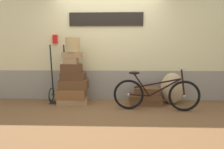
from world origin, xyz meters
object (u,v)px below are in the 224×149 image
(suitcase_0, at_px, (73,101))
(suitcase_4, at_px, (72,68))
(suitcase_8, at_px, (145,97))
(suitcase_2, at_px, (74,84))
(suitcase_9, at_px, (147,91))
(suitcase_3, at_px, (74,76))
(burlap_sack, at_px, (172,88))
(bicycle, at_px, (156,94))
(suitcase_1, at_px, (72,94))
(suitcase_6, at_px, (72,55))
(suitcase_7, at_px, (145,101))
(wicker_basket, at_px, (72,45))
(luggage_trolley, at_px, (59,90))
(suitcase_5, at_px, (71,61))

(suitcase_0, height_order, suitcase_4, suitcase_4)
(suitcase_0, xyz_separation_m, suitcase_8, (1.63, -0.02, 0.11))
(suitcase_2, xyz_separation_m, suitcase_9, (1.65, -0.00, -0.14))
(suitcase_3, distance_m, burlap_sack, 2.25)
(suitcase_3, distance_m, bicycle, 1.84)
(suitcase_1, distance_m, suitcase_4, 0.58)
(suitcase_4, height_order, suitcase_6, suitcase_6)
(suitcase_2, distance_m, suitcase_3, 0.18)
(suitcase_7, height_order, suitcase_8, suitcase_8)
(wicker_basket, height_order, bicycle, wicker_basket)
(suitcase_6, bearing_deg, suitcase_2, 29.69)
(suitcase_8, distance_m, luggage_trolley, 2.00)
(wicker_basket, distance_m, burlap_sack, 2.44)
(suitcase_5, relative_size, luggage_trolley, 0.22)
(suitcase_6, xyz_separation_m, suitcase_7, (1.63, -0.01, -1.04))
(suitcase_4, bearing_deg, suitcase_1, -118.26)
(suitcase_0, bearing_deg, suitcase_6, 73.75)
(wicker_basket, bearing_deg, suitcase_1, -143.07)
(suitcase_2, bearing_deg, suitcase_0, -127.45)
(suitcase_7, distance_m, wicker_basket, 2.06)
(suitcase_5, distance_m, burlap_sack, 2.35)
(suitcase_7, distance_m, suitcase_9, 0.25)
(suitcase_3, bearing_deg, bicycle, -13.96)
(burlap_sack, relative_size, bicycle, 0.41)
(bicycle, bearing_deg, suitcase_7, 107.87)
(suitcase_4, height_order, bicycle, suitcase_4)
(suitcase_7, xyz_separation_m, suitcase_8, (-0.01, -0.03, 0.11))
(suitcase_4, height_order, wicker_basket, wicker_basket)
(suitcase_4, xyz_separation_m, suitcase_9, (1.69, 0.03, -0.50))
(suitcase_1, xyz_separation_m, burlap_sack, (2.27, 0.10, 0.12))
(suitcase_1, distance_m, wicker_basket, 1.10)
(suitcase_7, xyz_separation_m, bicycle, (0.14, -0.45, 0.28))
(suitcase_5, relative_size, suitcase_9, 0.53)
(suitcase_4, relative_size, luggage_trolley, 0.34)
(suitcase_3, xyz_separation_m, suitcase_5, (-0.04, -0.03, 0.35))
(bicycle, bearing_deg, suitcase_3, 165.37)
(suitcase_3, height_order, bicycle, bicycle)
(luggage_trolley, height_order, burlap_sack, luggage_trolley)
(wicker_basket, bearing_deg, suitcase_2, 71.12)
(wicker_basket, bearing_deg, suitcase_4, -167.54)
(wicker_basket, bearing_deg, bicycle, -14.16)
(bicycle, bearing_deg, burlap_sack, 47.67)
(suitcase_7, bearing_deg, burlap_sack, 0.40)
(suitcase_4, distance_m, suitcase_6, 0.30)
(suitcase_0, height_order, wicker_basket, wicker_basket)
(suitcase_4, bearing_deg, suitcase_2, 35.71)
(suitcase_2, xyz_separation_m, luggage_trolley, (-0.38, 0.08, -0.15))
(suitcase_1, bearing_deg, wicker_basket, 35.15)
(suitcase_5, height_order, wicker_basket, wicker_basket)
(suitcase_4, relative_size, suitcase_7, 0.66)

